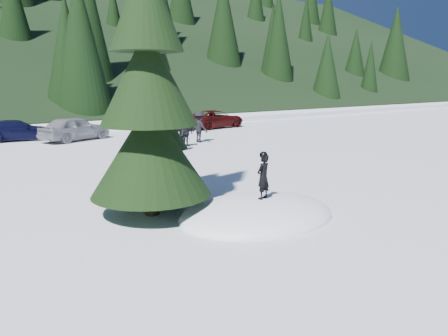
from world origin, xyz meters
TOP-DOWN VIEW (x-y plane):
  - ground at (0.00, 0.00)m, footprint 200.00×200.00m
  - snow_mound at (0.00, 0.00)m, footprint 4.48×3.52m
  - spruce_tall at (-2.20, 1.80)m, footprint 3.20×3.20m
  - spruce_short at (-1.20, 3.20)m, footprint 2.20×2.20m
  - child_skier at (0.10, -0.10)m, footprint 0.49×0.38m
  - adult_0 at (4.15, 10.91)m, footprint 0.93×0.91m
  - adult_1 at (5.25, 12.07)m, footprint 0.57×0.95m
  - adult_2 at (6.72, 12.97)m, footprint 0.88×1.29m
  - car_3 at (-1.76, 20.17)m, footprint 4.49×2.23m
  - car_4 at (1.05, 18.12)m, footprint 4.71×3.15m
  - car_5 at (7.88, 19.30)m, footprint 4.09×2.86m
  - car_6 at (12.18, 19.09)m, footprint 5.15×2.87m

SIDE VIEW (x-z plane):
  - ground at x=0.00m, z-range 0.00..0.00m
  - snow_mound at x=0.00m, z-range -0.48..0.48m
  - car_3 at x=-1.76m, z-range 0.00..1.25m
  - car_5 at x=7.88m, z-range 0.00..1.28m
  - car_6 at x=12.18m, z-range 0.00..1.36m
  - car_4 at x=1.05m, z-range 0.00..1.49m
  - adult_0 at x=4.15m, z-range 0.00..1.51m
  - adult_1 at x=5.25m, z-range 0.00..1.51m
  - adult_2 at x=6.72m, z-range 0.00..1.83m
  - child_skier at x=0.10m, z-range 0.48..1.68m
  - spruce_short at x=-1.20m, z-range -0.58..4.79m
  - spruce_tall at x=-2.20m, z-range -0.98..7.62m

